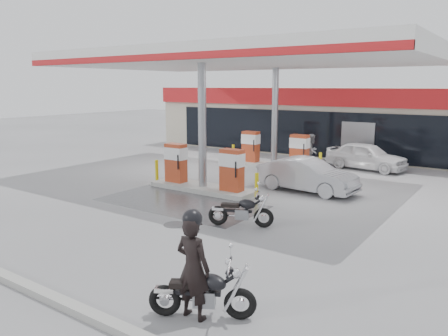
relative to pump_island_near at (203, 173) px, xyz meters
The scene contains 15 objects.
ground 2.12m from the pump_island_near, 90.00° to the right, with size 90.00×90.00×0.00m, color gray.
wet_patch 2.18m from the pump_island_near, 75.96° to the right, with size 6.00×3.00×0.00m, color #4C4C4F.
drain_cover 4.53m from the pump_island_near, 63.43° to the right, with size 0.70×0.70×0.01m, color #38383A.
store_building 14.00m from the pump_island_near, 89.98° to the left, with size 22.00×8.22×4.00m.
canopy 5.46m from the pump_island_near, 90.00° to the left, with size 16.00×10.02×5.51m.
pump_island_near is the anchor object (origin of this frame).
pump_island_far 6.00m from the pump_island_near, 90.00° to the left, with size 5.14×1.30×1.78m.
main_motorcycle 9.81m from the pump_island_near, 52.44° to the right, with size 1.78×1.13×1.01m.
biker_main 9.79m from the pump_island_near, 53.57° to the right, with size 0.70×0.46×1.91m, color black.
parked_motorcycle 4.79m from the pump_island_near, 38.51° to the right, with size 1.85×1.03×1.01m.
sedan_white 9.13m from the pump_island_near, 63.89° to the left, with size 1.60×3.99×1.36m, color white.
attendant 7.19m from the pump_island_near, 76.96° to the left, with size 0.84×0.66×1.73m, color slate.
hatchback_silver 4.14m from the pump_island_near, 32.09° to the left, with size 1.39×4.00×1.32m, color #A1A3A9.
parked_car_left 13.39m from the pump_island_near, 116.31° to the left, with size 1.90×4.67×1.36m, color #46140F.
parked_car_right 13.69m from the pump_island_near, 61.24° to the left, with size 1.79×3.88×1.08m, color black.
Camera 1 is at (10.42, -11.56, 4.15)m, focal length 35.00 mm.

